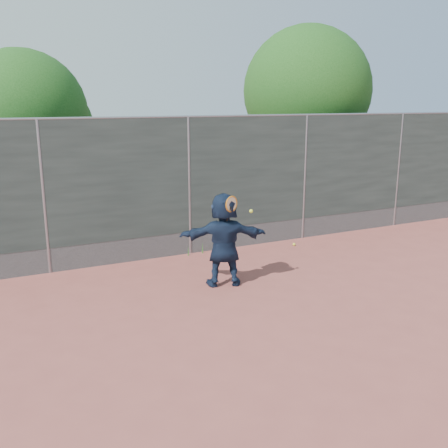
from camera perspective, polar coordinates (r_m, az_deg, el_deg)
name	(u,v)px	position (r m, az deg, el deg)	size (l,w,h in m)	color
ground	(270,311)	(8.27, 5.30, -9.86)	(80.00, 80.00, 0.00)	#9E4C42
player	(224,239)	(9.08, 0.00, -1.77)	(1.61, 0.51, 1.74)	#16233D
ball_ground	(294,244)	(11.86, 8.02, -2.32)	(0.07, 0.07, 0.07)	yellow
fence	(189,183)	(10.86, -4.02, 4.66)	(20.00, 0.06, 3.03)	#38423D
swing_action	(233,206)	(8.79, 1.07, 2.09)	(0.55, 0.16, 0.51)	orange
tree_right	(311,94)	(14.95, 9.92, 14.38)	(3.78, 3.60, 5.39)	#382314
tree_left	(31,117)	(13.07, -21.24, 11.32)	(3.15, 3.00, 4.53)	#382314
weed_clump	(204,247)	(11.19, -2.27, -2.66)	(0.68, 0.07, 0.30)	#387226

